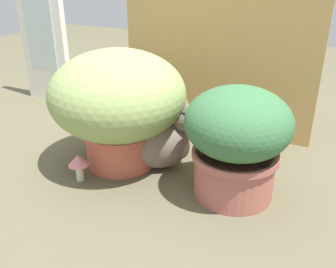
{
  "coord_description": "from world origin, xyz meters",
  "views": [
    {
      "loc": [
        0.66,
        -1.16,
        0.81
      ],
      "look_at": [
        0.07,
        0.04,
        0.18
      ],
      "focal_mm": 39.82,
      "sensor_mm": 36.0,
      "label": 1
    }
  ],
  "objects": [
    {
      "name": "ground_plane",
      "position": [
        0.0,
        0.0,
        0.0
      ],
      "size": [
        6.0,
        6.0,
        0.0
      ],
      "primitive_type": "plane",
      "color": "brown"
    },
    {
      "name": "mushroom_ornament_pink",
      "position": [
        -0.22,
        -0.17,
        0.08
      ],
      "size": [
        0.08,
        0.08,
        0.11
      ],
      "color": "silver",
      "rests_on": "ground"
    },
    {
      "name": "grass_planter",
      "position": [
        -0.15,
        0.03,
        0.29
      ],
      "size": [
        0.55,
        0.55,
        0.49
      ],
      "color": "#C35C48",
      "rests_on": "ground"
    },
    {
      "name": "cardboard_backdrop",
      "position": [
        0.08,
        0.56,
        0.37
      ],
      "size": [
        0.98,
        0.03,
        0.73
      ],
      "primitive_type": "cube",
      "color": "tan",
      "rests_on": "ground"
    },
    {
      "name": "window_panel_white",
      "position": [
        -1.0,
        0.53,
        0.44
      ],
      "size": [
        0.32,
        0.05,
        0.87
      ],
      "color": "white",
      "rests_on": "ground"
    },
    {
      "name": "cat",
      "position": [
        0.03,
        0.08,
        0.12
      ],
      "size": [
        0.39,
        0.26,
        0.32
      ],
      "color": "#796A5E",
      "rests_on": "ground"
    },
    {
      "name": "mushroom_ornament_red",
      "position": [
        -0.12,
        -0.04,
        0.11
      ],
      "size": [
        0.08,
        0.08,
        0.15
      ],
      "color": "silver",
      "rests_on": "ground"
    },
    {
      "name": "leafy_planter",
      "position": [
        0.36,
        0.01,
        0.23
      ],
      "size": [
        0.38,
        0.38,
        0.42
      ],
      "color": "#AB5E51",
      "rests_on": "ground"
    }
  ]
}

